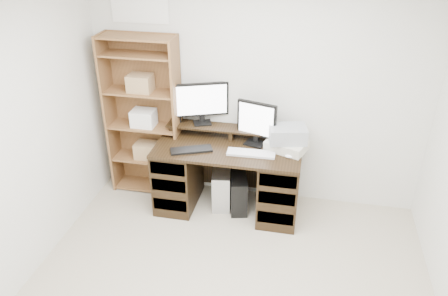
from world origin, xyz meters
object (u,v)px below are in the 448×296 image
(desk, at_px, (228,177))
(monitor_small, at_px, (257,122))
(monitor_wide, at_px, (202,101))
(bookshelf, at_px, (144,115))
(printer, at_px, (287,145))
(tower_black, at_px, (238,192))
(tower_silver, at_px, (222,186))

(desk, distance_m, monitor_small, 0.68)
(desk, relative_size, monitor_wide, 2.77)
(desk, height_order, bookshelf, bookshelf)
(printer, distance_m, bookshelf, 1.57)
(desk, xyz_separation_m, tower_black, (0.11, 0.01, -0.19))
(monitor_wide, height_order, monitor_small, monitor_wide)
(desk, xyz_separation_m, printer, (0.59, 0.07, 0.41))
(printer, height_order, tower_silver, printer)
(printer, relative_size, tower_silver, 0.90)
(desk, relative_size, tower_silver, 3.50)
(monitor_small, bearing_deg, tower_silver, -152.26)
(monitor_wide, relative_size, printer, 1.41)
(monitor_small, distance_m, tower_black, 0.82)
(desk, xyz_separation_m, monitor_wide, (-0.34, 0.26, 0.73))
(desk, xyz_separation_m, tower_silver, (-0.08, 0.06, -0.18))
(tower_black, bearing_deg, tower_silver, 151.80)
(monitor_small, relative_size, tower_black, 1.06)
(desk, xyz_separation_m, bookshelf, (-0.98, 0.21, 0.53))
(monitor_wide, distance_m, printer, 1.00)
(monitor_wide, relative_size, tower_silver, 1.27)
(printer, relative_size, bookshelf, 0.21)
(monitor_wide, height_order, bookshelf, bookshelf)
(printer, distance_m, tower_black, 0.77)
(desk, relative_size, tower_black, 3.47)
(tower_silver, bearing_deg, monitor_wide, 132.88)
(monitor_small, height_order, tower_silver, monitor_small)
(desk, height_order, printer, printer)
(bookshelf, bearing_deg, desk, -12.31)
(desk, bearing_deg, tower_black, 5.42)
(tower_black, bearing_deg, printer, -7.62)
(desk, bearing_deg, monitor_wide, 142.69)
(tower_black, height_order, bookshelf, bookshelf)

